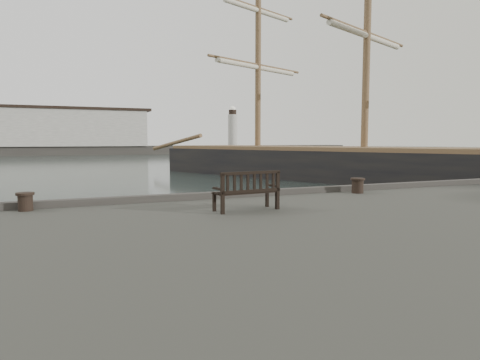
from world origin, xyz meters
The scene contains 6 objects.
ground centered at (0.00, 0.00, 0.00)m, with size 400.00×400.00×0.00m, color black.
breakwater centered at (-4.56, 92.00, 4.30)m, with size 140.00×9.50×12.20m.
bench centered at (0.08, -2.52, 1.85)m, with size 1.65×0.71×0.92m.
bollard_left centered at (-4.83, -0.50, 1.78)m, with size 0.42×0.42×0.44m, color black.
bollard_right centered at (4.74, -0.79, 1.80)m, with size 0.46×0.46×0.48m, color black.
tall_ship_main centered at (18.48, 15.80, 0.77)m, with size 23.40×40.40×30.36m.
Camera 1 is at (-4.06, -11.84, 3.24)m, focal length 32.00 mm.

